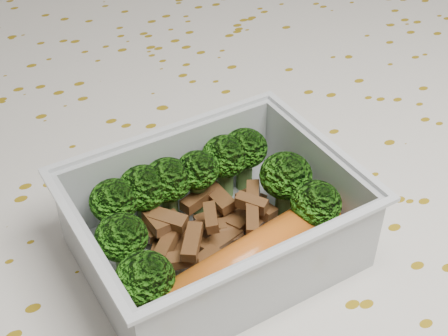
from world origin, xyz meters
name	(u,v)px	position (x,y,z in m)	size (l,w,h in m)	color
dining_table	(237,273)	(0.00, 0.00, 0.67)	(1.40, 0.90, 0.75)	brown
tablecloth	(237,230)	(0.00, 0.00, 0.72)	(1.46, 0.96, 0.19)	silver
lunch_container	(215,230)	(-0.04, -0.04, 0.78)	(0.18, 0.15, 0.06)	silver
broccoli_florets	(200,195)	(-0.04, -0.03, 0.79)	(0.15, 0.11, 0.05)	#608C3F
meat_pile	(209,225)	(-0.04, -0.04, 0.77)	(0.10, 0.07, 0.03)	brown
sausage	(250,259)	(-0.04, -0.08, 0.78)	(0.14, 0.05, 0.03)	#C85C19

